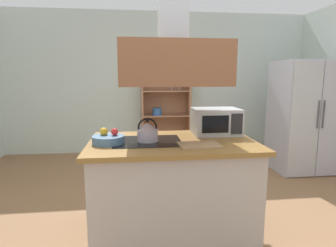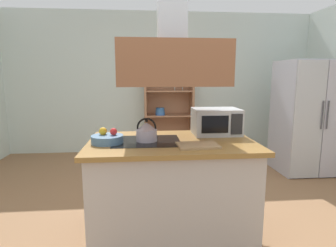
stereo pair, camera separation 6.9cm
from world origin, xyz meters
name	(u,v)px [view 2 (the right image)]	position (x,y,z in m)	size (l,w,h in m)	color
ground_plane	(181,228)	(0.00, 0.00, 0.00)	(7.80, 7.80, 0.00)	#906745
wall_back	(161,83)	(0.00, 3.00, 1.35)	(6.00, 0.12, 2.70)	silver
kitchen_island	(171,187)	(-0.10, -0.04, 0.45)	(1.50, 0.95, 0.90)	#BEB2A9
range_hood	(172,50)	(-0.10, -0.04, 1.70)	(0.90, 0.70, 1.30)	brown
refrigerator	(308,117)	(2.19, 1.52, 0.86)	(0.90, 0.77, 1.72)	#B5B8C6
dish_cabinet	(168,111)	(0.13, 2.78, 0.83)	(0.93, 0.40, 1.86)	#A57150
kettle	(147,132)	(-0.33, -0.04, 0.99)	(0.19, 0.19, 0.21)	#C0B0C2
cutting_board	(198,145)	(0.09, -0.27, 0.91)	(0.34, 0.24, 0.02)	tan
microwave	(216,121)	(0.37, 0.21, 1.03)	(0.46, 0.35, 0.26)	#B7BABF
fruit_bowl	(107,139)	(-0.67, -0.08, 0.94)	(0.28, 0.28, 0.13)	#4C7299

